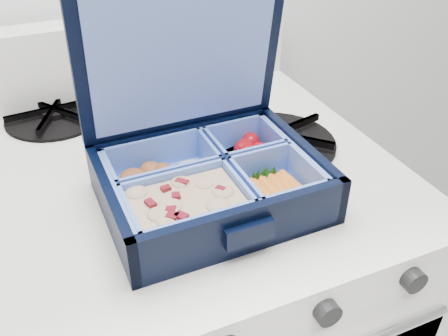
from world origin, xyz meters
name	(u,v)px	position (x,y,z in m)	size (l,w,h in m)	color
bento_box	(211,183)	(-0.23, 1.61, 0.85)	(0.25, 0.19, 0.06)	black
burner_grate	(274,137)	(-0.10, 1.70, 0.83)	(0.18, 0.18, 0.03)	black
burner_grate_rear	(54,113)	(-0.37, 1.90, 0.83)	(0.15, 0.15, 0.02)	black
fork	(238,136)	(-0.14, 1.73, 0.82)	(0.03, 0.20, 0.01)	silver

